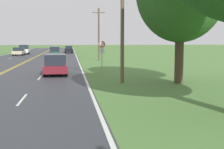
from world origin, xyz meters
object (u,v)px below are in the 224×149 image
at_px(car_white_suv_receding, 24,49).
at_px(car_dark_green_van_mid_near, 55,51).
at_px(car_champagne_hatchback_mid_far, 19,51).
at_px(car_black_sedan_distant, 69,49).
at_px(car_maroon_van_approaching, 55,64).
at_px(traffic_sign, 102,49).

bearing_deg(car_white_suv_receding, car_dark_green_van_mid_near, -152.27).
bearing_deg(car_champagne_hatchback_mid_far, car_black_sedan_distant, -37.10).
relative_size(car_white_suv_receding, car_black_sedan_distant, 0.98).
height_order(car_champagne_hatchback_mid_far, car_black_sedan_distant, car_black_sedan_distant).
height_order(car_dark_green_van_mid_near, car_champagne_hatchback_mid_far, car_dark_green_van_mid_near).
bearing_deg(car_champagne_hatchback_mid_far, car_white_suv_receding, 0.82).
height_order(car_maroon_van_approaching, car_black_sedan_distant, car_maroon_van_approaching).
bearing_deg(car_maroon_van_approaching, car_white_suv_receding, -171.01).
bearing_deg(car_white_suv_receding, car_black_sedan_distant, -62.91).
bearing_deg(car_champagne_hatchback_mid_far, traffic_sign, -157.19).
bearing_deg(car_champagne_hatchback_mid_far, car_dark_green_van_mid_near, -126.13).
bearing_deg(car_maroon_van_approaching, car_dark_green_van_mid_near, -179.55).
distance_m(car_maroon_van_approaching, car_dark_green_van_mid_near, 29.17).
height_order(traffic_sign, car_black_sedan_distant, traffic_sign).
xyz_separation_m(car_champagne_hatchback_mid_far, car_white_suv_receding, (0.16, 6.10, 0.19)).
bearing_deg(car_black_sedan_distant, car_dark_green_van_mid_near, -10.21).
height_order(car_maroon_van_approaching, car_dark_green_van_mid_near, car_dark_green_van_mid_near).
relative_size(car_maroon_van_approaching, car_black_sedan_distant, 0.89).
height_order(car_white_suv_receding, car_black_sedan_distant, car_white_suv_receding).
bearing_deg(car_dark_green_van_mid_near, car_black_sedan_distant, 169.25).
xyz_separation_m(traffic_sign, car_maroon_van_approaching, (-4.01, -1.49, -1.22)).
xyz_separation_m(car_dark_green_van_mid_near, car_white_suv_receding, (-6.75, 11.59, 0.09)).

